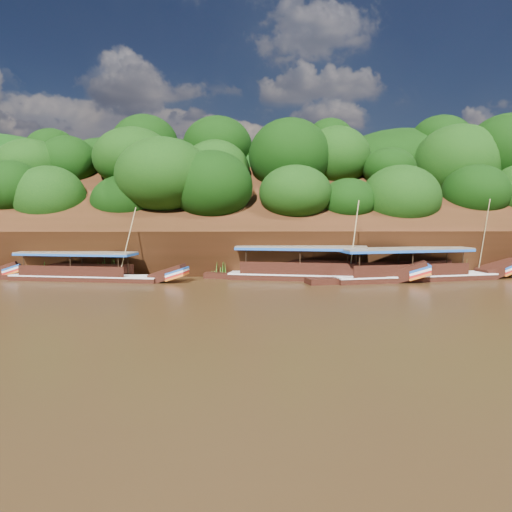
{
  "coord_description": "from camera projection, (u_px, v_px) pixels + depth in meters",
  "views": [
    {
      "loc": [
        -3.09,
        -30.38,
        5.19
      ],
      "look_at": [
        -2.19,
        7.0,
        1.93
      ],
      "focal_mm": 35.0,
      "sensor_mm": 36.0,
      "label": 1
    }
  ],
  "objects": [
    {
      "name": "ground",
      "position": [
        294.0,
        297.0,
        30.78
      ],
      "size": [
        160.0,
        160.0,
        0.0
      ],
      "primitive_type": "plane",
      "color": "black",
      "rests_on": "ground"
    },
    {
      "name": "boat_0",
      "position": [
        424.0,
        273.0,
        38.32
      ],
      "size": [
        15.57,
        5.23,
        6.68
      ],
      "rotation": [
        0.0,
        0.0,
        0.21
      ],
      "color": "black",
      "rests_on": "ground"
    },
    {
      "name": "boat_1",
      "position": [
        322.0,
        272.0,
        38.42
      ],
      "size": [
        15.24,
        5.17,
        6.58
      ],
      "rotation": [
        0.0,
        0.0,
        -0.21
      ],
      "color": "black",
      "rests_on": "ground"
    },
    {
      "name": "boat_2",
      "position": [
        94.0,
        274.0,
        38.09
      ],
      "size": [
        13.95,
        4.21,
        6.01
      ],
      "rotation": [
        0.0,
        0.0,
        -0.18
      ],
      "color": "black",
      "rests_on": "ground"
    },
    {
      "name": "reeds",
      "position": [
        242.0,
        266.0,
        40.13
      ],
      "size": [
        47.83,
        2.47,
        2.26
      ],
      "color": "#39741D",
      "rests_on": "ground"
    },
    {
      "name": "riverbank",
      "position": [
        273.0,
        244.0,
        53.25
      ],
      "size": [
        120.0,
        30.06,
        19.4
      ],
      "color": "black",
      "rests_on": "ground"
    }
  ]
}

